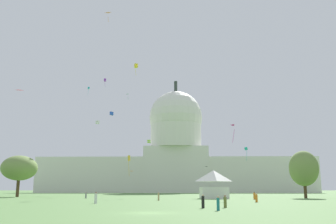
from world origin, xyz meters
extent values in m
plane|color=#567F42|center=(0.00, 0.00, 0.00)|extent=(800.00, 800.00, 0.00)
cube|color=silver|center=(-34.50, 167.35, 9.19)|extent=(72.84, 19.14, 18.37)
cube|color=silver|center=(38.34, 167.35, 9.19)|extent=(72.84, 19.14, 18.37)
cube|color=silver|center=(1.92, 167.35, 11.91)|extent=(33.57, 21.05, 23.82)
cylinder|color=silver|center=(1.92, 167.35, 32.17)|extent=(27.42, 27.42, 16.69)
sphere|color=silver|center=(1.92, 167.35, 40.51)|extent=(28.87, 28.87, 28.87)
cylinder|color=#2D3833|center=(1.92, 167.35, 58.00)|extent=(1.80, 1.80, 6.12)
cube|color=white|center=(11.13, 51.67, 1.29)|extent=(6.34, 6.53, 2.58)
pyramid|color=white|center=(11.13, 51.67, 5.13)|extent=(6.65, 6.86, 2.55)
cylinder|color=#4C3823|center=(-40.85, 67.05, 2.88)|extent=(0.84, 0.84, 5.75)
ellipsoid|color=olive|center=(-40.85, 67.05, 7.80)|extent=(12.95, 13.59, 6.83)
cylinder|color=#42301E|center=(33.29, 55.80, 2.25)|extent=(0.73, 0.73, 4.49)
ellipsoid|color=olive|center=(33.29, 55.80, 7.03)|extent=(9.08, 9.17, 8.45)
cylinder|color=orange|center=(19.04, 45.11, 0.69)|extent=(0.58, 0.58, 1.39)
sphere|color=brown|center=(19.04, 45.11, 1.51)|extent=(0.34, 0.34, 0.24)
cylinder|color=orange|center=(16.17, 28.73, 0.65)|extent=(0.49, 0.49, 1.29)
sphere|color=tan|center=(16.17, 28.73, 1.41)|extent=(0.30, 0.30, 0.23)
cylinder|color=gray|center=(-18.66, 52.86, 0.65)|extent=(0.38, 0.38, 1.29)
sphere|color=beige|center=(-18.66, 52.86, 1.42)|extent=(0.25, 0.25, 0.25)
cylinder|color=black|center=(5.83, 8.83, 0.70)|extent=(0.43, 0.43, 1.40)
sphere|color=beige|center=(5.83, 8.83, 1.51)|extent=(0.25, 0.25, 0.21)
cylinder|color=olive|center=(8.62, 10.18, 0.63)|extent=(0.48, 0.48, 1.26)
sphere|color=#A37556|center=(8.62, 10.18, 1.39)|extent=(0.33, 0.33, 0.25)
cylinder|color=tan|center=(-0.85, 37.16, 0.69)|extent=(0.46, 0.46, 1.38)
sphere|color=beige|center=(-0.85, 37.16, 1.49)|extent=(0.32, 0.32, 0.23)
cylinder|color=silver|center=(-9.86, 22.48, 0.76)|extent=(0.61, 0.61, 1.53)
sphere|color=brown|center=(-9.86, 22.48, 1.66)|extent=(0.35, 0.35, 0.26)
cylinder|color=#1E757A|center=(7.12, 4.02, 0.65)|extent=(0.37, 0.37, 1.30)
sphere|color=tan|center=(7.12, 4.02, 1.42)|extent=(0.28, 0.28, 0.24)
pyramid|color=orange|center=(-17.90, 68.85, 54.02)|extent=(1.84, 1.08, 0.31)
cylinder|color=orange|center=(-17.85, 68.47, 52.20)|extent=(0.29, 0.31, 1.71)
cube|color=yellow|center=(-10.48, 79.53, 40.87)|extent=(1.34, 1.35, 0.49)
cube|color=yellow|center=(-10.48, 79.53, 41.59)|extent=(1.34, 1.35, 0.49)
cylinder|color=yellow|center=(-10.60, 79.53, 39.30)|extent=(0.45, 0.16, 2.67)
cube|color=gold|center=(-8.06, 47.83, 8.97)|extent=(0.50, 0.76, 1.29)
cylinder|color=gold|center=(-8.07, 47.83, 6.65)|extent=(0.36, 0.24, 3.39)
pyramid|color=black|center=(16.33, 142.16, 12.17)|extent=(1.24, 0.65, 0.23)
cube|color=#8CD133|center=(-4.79, 63.05, 14.36)|extent=(0.86, 0.87, 0.34)
cube|color=#8CD133|center=(-4.79, 63.05, 14.83)|extent=(0.86, 0.87, 0.34)
cube|color=teal|center=(23.58, 77.87, 14.10)|extent=(1.00, 0.80, 0.97)
cylinder|color=teal|center=(23.70, 77.87, 12.06)|extent=(0.29, 0.52, 3.17)
cube|color=blue|center=(-19.59, 88.59, 27.01)|extent=(1.51, 1.47, 0.71)
cube|color=blue|center=(-19.59, 88.59, 27.56)|extent=(1.51, 1.47, 0.71)
cube|color=#33BCDB|center=(-37.46, 128.19, 46.82)|extent=(1.01, 1.05, 0.55)
cube|color=#33BCDB|center=(-37.46, 128.19, 47.22)|extent=(1.01, 1.05, 0.55)
cylinder|color=#33BCDB|center=(-37.60, 128.19, 45.05)|extent=(0.14, 0.45, 3.19)
cube|color=purple|center=(-26.42, 109.83, 45.06)|extent=(0.87, 0.91, 0.48)
cube|color=purple|center=(-26.42, 109.83, 45.67)|extent=(0.87, 0.91, 0.48)
cylinder|color=purple|center=(-26.45, 109.83, 43.67)|extent=(0.38, 0.28, 2.38)
pyramid|color=#D1339E|center=(16.03, 49.54, 16.57)|extent=(1.34, 1.47, 0.36)
cylinder|color=#D1339E|center=(15.77, 49.73, 14.17)|extent=(0.53, 0.42, 3.18)
pyramid|color=red|center=(-34.59, 48.53, 24.80)|extent=(1.68, 1.10, 0.29)
pyramid|color=green|center=(-21.24, 142.48, 47.32)|extent=(1.95, 1.45, 0.38)
cylinder|color=green|center=(-21.27, 142.12, 45.49)|extent=(0.26, 0.22, 1.64)
cube|color=white|center=(-26.62, 99.36, 25.88)|extent=(1.54, 1.54, 0.49)
cube|color=white|center=(-26.62, 99.36, 26.50)|extent=(1.54, 1.54, 0.49)
pyramid|color=orange|center=(-16.09, 115.16, 8.58)|extent=(1.50, 1.49, 0.15)
camera|label=1|loc=(2.87, -37.33, 2.31)|focal=40.55mm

